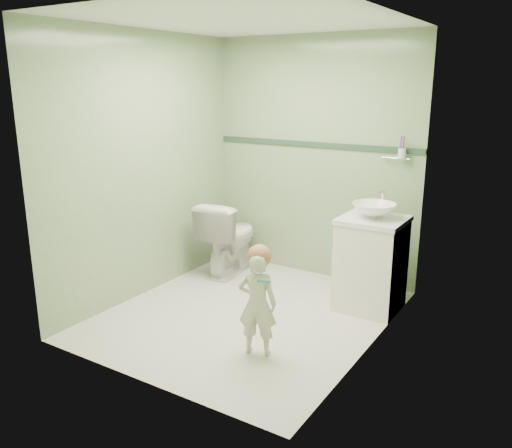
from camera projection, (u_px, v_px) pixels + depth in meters
The scene contains 12 objects.
ground at pixel (247, 315), 4.54m from camera, with size 2.50×2.50×0.00m, color silver.
room_shell at pixel (246, 178), 4.23m from camera, with size 2.50×2.54×2.40m.
trim_stripe at pixel (314, 144), 5.20m from camera, with size 2.20×0.02×0.05m, color #2A4430.
vanity at pixel (371, 265), 4.58m from camera, with size 0.52×0.50×0.80m, color white.
counter at pixel (373, 220), 4.47m from camera, with size 0.54×0.52×0.04m, color white.
basin at pixel (374, 210), 4.45m from camera, with size 0.37×0.37×0.13m, color white.
faucet at pixel (382, 197), 4.58m from camera, with size 0.03×0.13×0.18m.
cup_holder at pixel (401, 153), 4.70m from camera, with size 0.26×0.07×0.21m.
toilet at pixel (229, 237), 5.47m from camera, with size 0.43×0.76×0.77m, color white.
toddler at pixel (257, 304), 3.80m from camera, with size 0.29×0.19×0.79m, color beige.
hair_cap at pixel (259, 256), 3.72m from camera, with size 0.17×0.17×0.17m, color #AC6643.
teal_toothbrush at pixel (264, 280), 3.60m from camera, with size 0.10×0.14×0.08m.
Camera 1 is at (2.28, -3.50, 1.95)m, focal length 36.78 mm.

